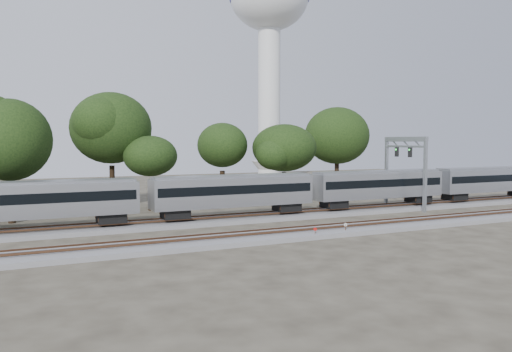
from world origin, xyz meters
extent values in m
plane|color=#383328|center=(0.00, 0.00, 0.00)|extent=(160.00, 160.00, 0.00)
cube|color=slate|center=(0.00, 6.00, 0.20)|extent=(160.00, 5.00, 0.40)
cube|color=brown|center=(0.00, 5.28, 0.66)|extent=(160.00, 0.08, 0.15)
cube|color=brown|center=(0.00, 6.72, 0.66)|extent=(160.00, 0.08, 0.15)
cube|color=slate|center=(0.00, -4.00, 0.20)|extent=(160.00, 5.00, 0.40)
cube|color=brown|center=(0.00, -4.72, 0.66)|extent=(160.00, 0.08, 0.15)
cube|color=brown|center=(0.00, -3.28, 0.66)|extent=(160.00, 0.08, 0.15)
cube|color=#AAADB1|center=(-17.14, 6.00, 3.15)|extent=(17.57, 3.03, 3.03)
cube|color=black|center=(-17.14, 6.00, 3.46)|extent=(16.96, 3.08, 0.91)
cube|color=gray|center=(-17.14, 6.00, 4.72)|extent=(17.16, 2.42, 0.35)
cube|color=black|center=(-10.78, 6.00, 1.18)|extent=(2.62, 2.22, 0.91)
cube|color=#AAADB1|center=(1.83, 6.00, 3.15)|extent=(17.57, 3.03, 3.03)
cube|color=black|center=(1.83, 6.00, 3.46)|extent=(16.96, 3.08, 0.91)
cube|color=gray|center=(1.83, 6.00, 4.72)|extent=(17.16, 2.42, 0.35)
cube|color=black|center=(-4.53, 6.00, 1.18)|extent=(2.62, 2.22, 0.91)
cube|color=black|center=(8.19, 6.00, 1.18)|extent=(2.62, 2.22, 0.91)
cube|color=#AAADB1|center=(20.80, 6.00, 3.15)|extent=(17.57, 3.03, 3.03)
cube|color=black|center=(20.80, 6.00, 3.46)|extent=(16.96, 3.08, 0.91)
cube|color=gray|center=(20.80, 6.00, 4.72)|extent=(17.16, 2.42, 0.35)
cube|color=black|center=(14.44, 6.00, 1.18)|extent=(2.62, 2.22, 0.91)
cube|color=black|center=(27.16, 6.00, 1.18)|extent=(2.62, 2.22, 0.91)
cube|color=#AAADB1|center=(39.77, 6.00, 3.15)|extent=(17.57, 3.03, 3.03)
cube|color=black|center=(39.77, 6.00, 3.46)|extent=(16.96, 3.08, 0.91)
cube|color=gray|center=(39.77, 6.00, 4.72)|extent=(17.16, 2.42, 0.35)
cube|color=black|center=(33.41, 6.00, 1.18)|extent=(2.62, 2.22, 0.91)
cylinder|color=#512D19|center=(4.77, -5.62, 0.41)|extent=(0.06, 0.06, 0.83)
cylinder|color=red|center=(4.77, -5.62, 0.78)|extent=(0.28, 0.13, 0.29)
cylinder|color=#512D19|center=(8.14, -5.37, 0.47)|extent=(0.06, 0.06, 0.95)
cylinder|color=silver|center=(8.14, -5.37, 0.89)|extent=(0.34, 0.06, 0.34)
cube|color=#512D19|center=(4.66, -5.97, 0.15)|extent=(0.56, 0.43, 0.30)
cylinder|color=silver|center=(26.68, 47.91, 15.60)|extent=(4.46, 4.46, 31.20)
cone|color=silver|center=(26.68, 47.91, 2.23)|extent=(7.13, 7.13, 4.46)
cube|color=gray|center=(24.91, 2.50, 4.50)|extent=(0.35, 0.35, 9.00)
cube|color=gray|center=(24.91, 9.50, 4.50)|extent=(0.35, 0.35, 9.00)
cube|color=gray|center=(24.91, 6.00, 8.70)|extent=(0.40, 7.40, 0.60)
cube|color=gray|center=(24.91, 6.00, 7.80)|extent=(0.25, 7.40, 0.25)
cube|color=black|center=(24.61, 4.80, 7.10)|extent=(0.25, 0.50, 1.20)
cube|color=black|center=(24.61, 7.20, 7.10)|extent=(0.25, 0.50, 1.20)
cylinder|color=black|center=(-19.51, 14.42, 2.32)|extent=(0.70, 0.70, 4.63)
ellipsoid|color=black|center=(-19.51, 14.42, 8.60)|extent=(8.73, 8.73, 7.42)
cylinder|color=black|center=(-8.33, 21.21, 2.72)|extent=(0.70, 0.70, 5.43)
ellipsoid|color=black|center=(-8.33, 21.21, 10.09)|extent=(10.25, 10.25, 8.71)
cylinder|color=black|center=(-4.29, 17.80, 1.79)|extent=(0.70, 0.70, 3.59)
ellipsoid|color=black|center=(-4.29, 17.80, 6.66)|extent=(6.76, 6.76, 5.75)
cylinder|color=black|center=(7.33, 23.75, 2.13)|extent=(0.70, 0.70, 4.26)
ellipsoid|color=black|center=(7.33, 23.75, 7.90)|extent=(8.02, 8.02, 6.82)
cylinder|color=black|center=(15.71, 20.77, 2.02)|extent=(0.70, 0.70, 4.04)
ellipsoid|color=black|center=(15.71, 20.77, 7.51)|extent=(7.62, 7.62, 6.48)
cylinder|color=black|center=(29.43, 27.73, 2.53)|extent=(0.70, 0.70, 5.06)
ellipsoid|color=black|center=(29.43, 27.73, 9.39)|extent=(9.54, 9.54, 8.11)
camera|label=1|loc=(-17.98, -42.59, 8.46)|focal=35.00mm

